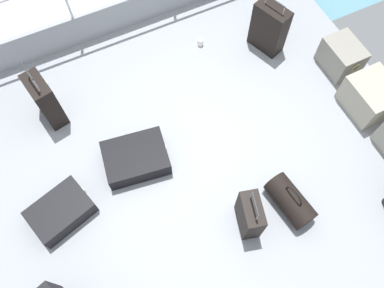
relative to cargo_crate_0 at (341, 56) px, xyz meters
name	(u,v)px	position (x,y,z in m)	size (l,w,h in m)	color
ground_plane	(197,152)	(0.30, -2.20, -0.23)	(4.40, 5.20, 0.06)	gray
gunwale_port	(127,13)	(-1.87, -2.20, 0.03)	(0.06, 5.20, 0.45)	gray
cargo_crate_0	(341,56)	(0.00, 0.00, 0.00)	(0.54, 0.38, 0.39)	gray
cargo_crate_1	(370,97)	(0.66, -0.05, 0.01)	(0.61, 0.50, 0.42)	#9E9989
suitcase_1	(250,215)	(1.30, -2.10, 0.06)	(0.41, 0.28, 0.66)	black
suitcase_2	(61,211)	(0.35, -3.86, -0.09)	(0.61, 0.73, 0.22)	black
suitcase_4	(136,158)	(0.12, -2.90, -0.08)	(0.63, 0.78, 0.23)	black
suitcase_5	(45,100)	(-0.91, -3.57, 0.15)	(0.44, 0.29, 0.91)	black
suitcase_6	(269,28)	(-0.71, -0.68, 0.14)	(0.50, 0.37, 0.79)	black
duffel_bag	(290,201)	(1.33, -1.60, -0.05)	(0.60, 0.35, 0.41)	black
paper_cup	(200,42)	(-1.11, -1.46, -0.15)	(0.08, 0.08, 0.10)	white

